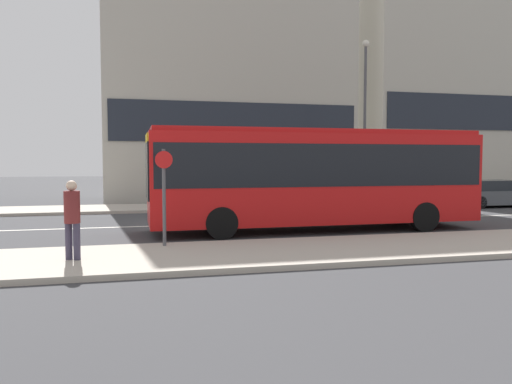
% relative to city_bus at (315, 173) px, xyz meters
% --- Properties ---
extents(ground_plane, '(120.00, 120.00, 0.00)m').
position_rel_city_bus_xyz_m(ground_plane, '(-3.67, 2.34, -1.90)').
color(ground_plane, '#3A3A3D').
extents(sidewalk_near, '(44.00, 3.50, 0.13)m').
position_rel_city_bus_xyz_m(sidewalk_near, '(-3.67, -3.91, -1.83)').
color(sidewalk_near, '#B2A899').
rests_on(sidewalk_near, ground_plane).
extents(sidewalk_far, '(44.00, 3.50, 0.13)m').
position_rel_city_bus_xyz_m(sidewalk_far, '(-3.67, 8.59, -1.83)').
color(sidewalk_far, '#B2A899').
rests_on(sidewalk_far, ground_plane).
extents(lane_centerline, '(41.80, 0.16, 0.01)m').
position_rel_city_bus_xyz_m(lane_centerline, '(-3.67, 2.34, -1.89)').
color(lane_centerline, silver).
rests_on(lane_centerline, ground_plane).
extents(apartment_block_left_tower, '(14.49, 5.23, 16.14)m').
position_rel_city_bus_xyz_m(apartment_block_left_tower, '(-0.09, 14.42, 6.17)').
color(apartment_block_left_tower, '#B7B2A3').
rests_on(apartment_block_left_tower, ground_plane).
extents(apartment_block_right_tower, '(12.97, 4.16, 19.42)m').
position_rel_city_bus_xyz_m(apartment_block_right_tower, '(15.25, 13.88, 7.80)').
color(apartment_block_right_tower, '#B7B2A3').
rests_on(apartment_block_right_tower, ground_plane).
extents(city_bus, '(10.83, 2.55, 3.30)m').
position_rel_city_bus_xyz_m(city_bus, '(0.00, 0.00, 0.00)').
color(city_bus, red).
rests_on(city_bus, ground_plane).
extents(parked_car_0, '(4.27, 1.69, 1.33)m').
position_rel_city_bus_xyz_m(parked_car_0, '(11.66, 5.82, -1.26)').
color(parked_car_0, '#4C5156').
rests_on(parked_car_0, ground_plane).
extents(pedestrian_near_stop, '(0.34, 0.34, 1.74)m').
position_rel_city_bus_xyz_m(pedestrian_near_stop, '(-7.14, -3.98, -0.78)').
color(pedestrian_near_stop, '#383347').
rests_on(pedestrian_near_stop, sidewalk_near).
extents(bus_stop_sign, '(0.44, 0.12, 2.47)m').
position_rel_city_bus_xyz_m(bus_stop_sign, '(-5.07, -2.64, -0.32)').
color(bus_stop_sign, '#4C4C51').
rests_on(bus_stop_sign, sidewalk_near).
extents(street_lamp, '(0.36, 0.36, 8.19)m').
position_rel_city_bus_xyz_m(street_lamp, '(5.58, 7.76, 3.13)').
color(street_lamp, '#4C4C51').
rests_on(street_lamp, sidewalk_far).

